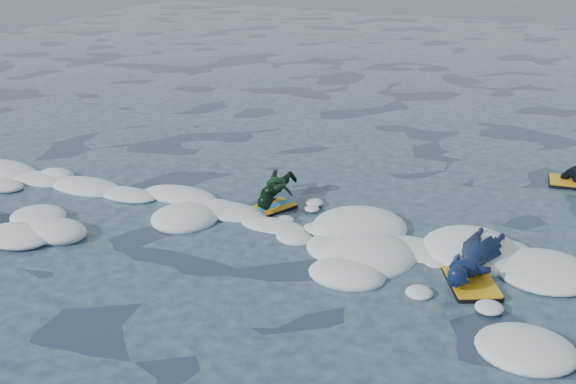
# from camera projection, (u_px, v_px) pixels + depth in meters

# --- Properties ---
(ground) EXTENTS (120.00, 120.00, 0.00)m
(ground) POSITION_uv_depth(u_px,v_px,m) (233.00, 272.00, 8.61)
(ground) COLOR #152034
(ground) RESTS_ON ground
(foam_band) EXTENTS (12.00, 3.10, 0.30)m
(foam_band) POSITION_uv_depth(u_px,v_px,m) (270.00, 238.00, 9.48)
(foam_band) COLOR silver
(foam_band) RESTS_ON ground
(prone_woman_unit) EXTENTS (0.91, 1.54, 0.37)m
(prone_woman_unit) POSITION_uv_depth(u_px,v_px,m) (474.00, 260.00, 8.48)
(prone_woman_unit) COLOR black
(prone_woman_unit) RESTS_ON ground
(prone_child_unit) EXTENTS (0.65, 1.17, 0.41)m
(prone_child_unit) POSITION_uv_depth(u_px,v_px,m) (276.00, 192.00, 10.40)
(prone_child_unit) COLOR black
(prone_child_unit) RESTS_ON ground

